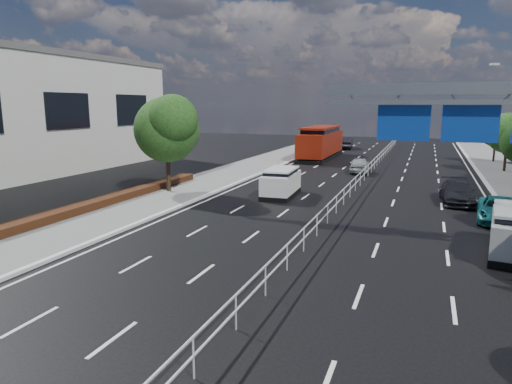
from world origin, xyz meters
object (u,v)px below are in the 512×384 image
(near_car_dark, at_px, (346,143))
(overhead_gantry, at_px, (493,116))
(near_car_silver, at_px, (360,165))
(parked_car_teal, at_px, (500,210))
(red_bus, at_px, (321,142))
(white_minivan, at_px, (281,183))
(parked_car_dark, at_px, (457,192))

(near_car_dark, bearing_deg, overhead_gantry, 100.49)
(near_car_silver, xyz_separation_m, parked_car_teal, (9.30, -15.22, -0.06))
(red_bus, bearing_deg, overhead_gantry, -67.25)
(white_minivan, relative_size, parked_car_teal, 0.98)
(near_car_silver, relative_size, parked_car_teal, 0.90)
(white_minivan, relative_size, near_car_dark, 0.91)
(near_car_dark, xyz_separation_m, parked_car_teal, (14.34, -37.82, -0.17))
(parked_car_teal, relative_size, parked_car_dark, 0.97)
(parked_car_teal, bearing_deg, near_car_dark, 116.76)
(white_minivan, bearing_deg, near_car_dark, 89.21)
(near_car_silver, distance_m, parked_car_teal, 17.84)
(parked_car_dark, bearing_deg, white_minivan, -173.85)
(red_bus, bearing_deg, white_minivan, -84.10)
(near_car_silver, bearing_deg, white_minivan, 69.96)
(overhead_gantry, bearing_deg, red_bus, 112.80)
(red_bus, height_order, parked_car_dark, red_bus)
(red_bus, xyz_separation_m, near_car_silver, (5.73, -9.72, -1.19))
(near_car_dark, bearing_deg, near_car_silver, 97.18)
(near_car_silver, bearing_deg, red_bus, -64.67)
(overhead_gantry, height_order, near_car_dark, overhead_gantry)
(overhead_gantry, height_order, parked_car_teal, overhead_gantry)
(near_car_silver, bearing_deg, parked_car_dark, 119.29)
(overhead_gantry, distance_m, near_car_dark, 46.94)
(overhead_gantry, height_order, parked_car_dark, overhead_gantry)
(overhead_gantry, relative_size, parked_car_teal, 2.28)
(overhead_gantry, distance_m, parked_car_teal, 8.80)
(white_minivan, relative_size, near_car_silver, 1.09)
(red_bus, distance_m, near_car_silver, 11.34)
(overhead_gantry, xyz_separation_m, white_minivan, (-11.12, 9.55, -4.69))
(near_car_silver, distance_m, parked_car_dark, 13.25)
(near_car_silver, height_order, parked_car_teal, near_car_silver)
(overhead_gantry, distance_m, parked_car_dark, 12.42)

